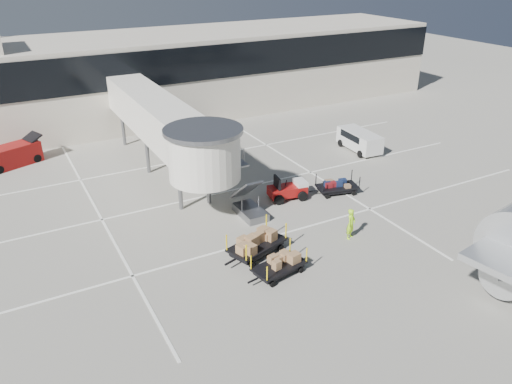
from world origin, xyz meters
TOP-DOWN VIEW (x-y plane):
  - ground at (0.00, 0.00)m, footprint 140.00×140.00m
  - lane_markings at (-0.67, 9.33)m, footprint 40.00×30.00m
  - terminal at (-0.35, 29.94)m, footprint 64.00×12.11m
  - jet_bridge at (-3.97, 12.26)m, footprint 5.70×20.40m
  - baggage_tug at (2.08, 6.00)m, footprint 2.79×2.04m
  - suitcase_cart at (5.56, 5.01)m, footprint 3.59×2.05m
  - box_cart_near at (-3.34, 0.76)m, footprint 4.19×2.62m
  - box_cart_far at (-3.04, -1.48)m, footprint 3.60×1.93m
  - ground_worker at (2.50, -0.31)m, footprint 0.83×0.73m
  - minivan at (12.34, 11.15)m, footprint 2.20×4.54m
  - belt_loader at (-14.05, 21.51)m, footprint 4.79×3.23m

SIDE VIEW (x-z plane):
  - ground at x=0.00m, z-range 0.00..0.00m
  - lane_markings at x=-0.67m, z-range 0.00..0.02m
  - suitcase_cart at x=5.56m, z-range -0.20..1.18m
  - box_cart_far at x=-3.04m, z-range -0.16..1.21m
  - baggage_tug at x=2.08m, z-range -0.23..1.48m
  - box_cart_near at x=-3.34m, z-range -0.15..1.47m
  - belt_loader at x=-14.05m, z-range -0.26..1.91m
  - ground_worker at x=2.50m, z-range 0.00..1.91m
  - minivan at x=12.34m, z-range 0.17..1.84m
  - terminal at x=-0.35m, z-range -3.49..11.71m
  - jet_bridge at x=-3.97m, z-range 1.27..7.30m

